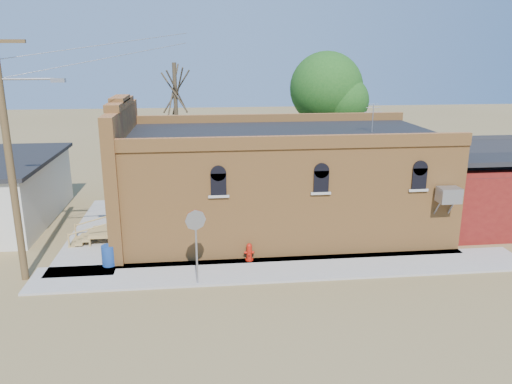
{
  "coord_description": "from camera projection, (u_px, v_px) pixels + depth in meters",
  "views": [
    {
      "loc": [
        -1.63,
        -16.47,
        8.06
      ],
      "look_at": [
        0.62,
        3.54,
        2.4
      ],
      "focal_mm": 35.0,
      "sensor_mm": 36.0,
      "label": 1
    }
  ],
  "objects": [
    {
      "name": "ground",
      "position": [
        250.0,
        282.0,
        18.11
      ],
      "size": [
        120.0,
        120.0,
        0.0
      ],
      "primitive_type": "plane",
      "color": "olive",
      "rests_on": "ground"
    },
    {
      "name": "sidewalk_south",
      "position": [
        287.0,
        269.0,
        19.12
      ],
      "size": [
        19.0,
        2.2,
        0.08
      ],
      "primitive_type": "cube",
      "color": "#9E9991",
      "rests_on": "ground"
    },
    {
      "name": "sidewalk_west",
      "position": [
        102.0,
        231.0,
        23.16
      ],
      "size": [
        2.6,
        10.0,
        0.08
      ],
      "primitive_type": "cube",
      "color": "#9E9991",
      "rests_on": "ground"
    },
    {
      "name": "brick_bar",
      "position": [
        273.0,
        181.0,
        22.91
      ],
      "size": [
        16.4,
        7.97,
        6.3
      ],
      "color": "#B87638",
      "rests_on": "ground"
    },
    {
      "name": "red_shed",
      "position": [
        476.0,
        177.0,
        23.99
      ],
      "size": [
        5.4,
        6.4,
        4.3
      ],
      "color": "#5E1210",
      "rests_on": "ground"
    },
    {
      "name": "utility_pole",
      "position": [
        10.0,
        152.0,
        17.09
      ],
      "size": [
        3.12,
        0.26,
        9.0
      ],
      "color": "#4C3A1E",
      "rests_on": "ground"
    },
    {
      "name": "tree_bare_near",
      "position": [
        175.0,
        90.0,
        28.61
      ],
      "size": [
        2.8,
        2.8,
        7.65
      ],
      "color": "#4A3C2A",
      "rests_on": "ground"
    },
    {
      "name": "tree_leafy",
      "position": [
        326.0,
        89.0,
        30.06
      ],
      "size": [
        4.4,
        4.4,
        8.15
      ],
      "color": "#4A3C2A",
      "rests_on": "ground"
    },
    {
      "name": "fire_hydrant",
      "position": [
        249.0,
        252.0,
        19.73
      ],
      "size": [
        0.41,
        0.4,
        0.72
      ],
      "rotation": [
        0.0,
        0.0,
        -0.26
      ],
      "color": "#A11409",
      "rests_on": "sidewalk_south"
    },
    {
      "name": "stop_sign",
      "position": [
        196.0,
        227.0,
        17.31
      ],
      "size": [
        0.73,
        0.29,
        2.76
      ],
      "rotation": [
        0.0,
        0.0,
        -0.11
      ],
      "color": "gray",
      "rests_on": "sidewalk_south"
    },
    {
      "name": "trash_barrel",
      "position": [
        109.0,
        255.0,
        19.26
      ],
      "size": [
        0.61,
        0.61,
        0.81
      ],
      "primitive_type": "cylinder",
      "rotation": [
        0.0,
        0.0,
        -0.19
      ],
      "color": "navy",
      "rests_on": "sidewalk_west"
    }
  ]
}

